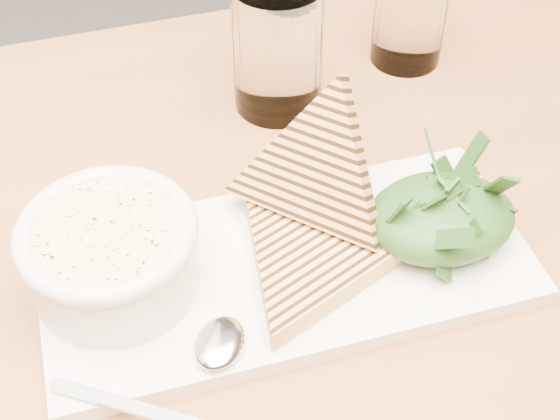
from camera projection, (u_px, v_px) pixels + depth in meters
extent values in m
cube|color=#9A5F32|center=(309.00, 314.00, 0.58)|extent=(1.22, 0.84, 0.04)
cube|color=white|center=(287.00, 269.00, 0.58)|extent=(0.36, 0.17, 0.01)
cylinder|color=white|center=(113.00, 261.00, 0.54)|extent=(0.12, 0.12, 0.05)
cylinder|color=beige|center=(106.00, 234.00, 0.52)|extent=(0.10, 0.10, 0.01)
torus|color=white|center=(106.00, 232.00, 0.52)|extent=(0.12, 0.12, 0.01)
ellipsoid|color=#193C14|center=(441.00, 217.00, 0.57)|extent=(0.11, 0.09, 0.04)
ellipsoid|color=silver|center=(220.00, 343.00, 0.52)|extent=(0.05, 0.05, 0.01)
cube|color=silver|center=(131.00, 407.00, 0.49)|extent=(0.10, 0.07, 0.00)
cylinder|color=white|center=(278.00, 47.00, 0.68)|extent=(0.08, 0.08, 0.12)
cylinder|color=white|center=(411.00, 11.00, 0.74)|extent=(0.07, 0.07, 0.11)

